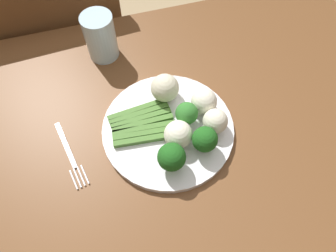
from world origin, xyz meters
name	(u,v)px	position (x,y,z in m)	size (l,w,h in m)	color
ground_plane	(172,218)	(0.00, 0.00, -0.01)	(6.00, 6.00, 0.02)	tan
dining_table	(174,158)	(0.00, 0.00, 0.61)	(1.15, 0.81, 0.73)	brown
chair	(69,53)	(0.23, -0.54, 0.50)	(0.42, 0.42, 0.87)	brown
plate	(168,129)	(0.01, -0.02, 0.74)	(0.29, 0.29, 0.01)	white
asparagus_bundle	(142,124)	(0.06, -0.04, 0.75)	(0.14, 0.10, 0.01)	#47752D
broccoli_back_right	(187,114)	(-0.03, -0.02, 0.78)	(0.05, 0.05, 0.06)	#609E3D
broccoli_left	(172,157)	(0.03, 0.07, 0.79)	(0.06, 0.06, 0.07)	#4C7F2B
broccoli_near_center	(205,140)	(-0.05, 0.05, 0.78)	(0.05, 0.05, 0.06)	#4C7F2B
cauliflower_back	(165,88)	(-0.01, -0.10, 0.78)	(0.06, 0.06, 0.06)	beige
cauliflower_outer_edge	(215,121)	(-0.08, 0.01, 0.77)	(0.05, 0.05, 0.05)	silver
cauliflower_front_left	(204,101)	(-0.08, -0.04, 0.77)	(0.06, 0.06, 0.06)	white
cauliflower_edge	(178,135)	(0.00, 0.02, 0.78)	(0.06, 0.06, 0.06)	white
fork	(70,155)	(0.23, -0.02, 0.73)	(0.05, 0.17, 0.00)	silver
water_glass	(100,37)	(0.10, -0.28, 0.79)	(0.08, 0.08, 0.12)	silver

